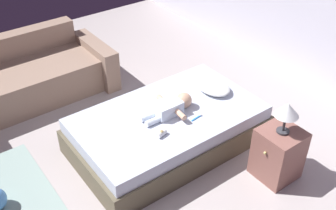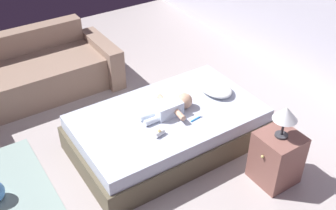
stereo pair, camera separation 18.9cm
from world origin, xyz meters
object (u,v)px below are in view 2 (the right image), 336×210
object	(u,v)px
nightstand	(276,158)
lamp	(286,115)
toothbrush	(196,118)
baby_bottle	(159,133)
bed	(168,129)
pillow	(215,88)
couch	(32,74)
baby	(172,107)

from	to	relation	value
nightstand	lamp	distance (m)	0.52
toothbrush	baby_bottle	size ratio (longest dim) A/B	1.20
nightstand	bed	bearing A→B (deg)	-149.73
pillow	couch	bearing A→B (deg)	-138.73
bed	lamp	xyz separation A→B (m)	(1.00, 0.59, 0.58)
baby	couch	world-z (taller)	couch
pillow	toothbrush	size ratio (longest dim) A/B	3.17
pillow	nightstand	world-z (taller)	nightstand
toothbrush	nightstand	xyz separation A→B (m)	(0.76, 0.40, -0.16)
bed	pillow	world-z (taller)	pillow
nightstand	lamp	world-z (taller)	lamp
nightstand	lamp	xyz separation A→B (m)	(0.00, 0.00, 0.52)
toothbrush	lamp	bearing A→B (deg)	28.00
lamp	bed	bearing A→B (deg)	-149.73
bed	couch	world-z (taller)	couch
bed	lamp	distance (m)	1.30
bed	baby_bottle	distance (m)	0.45
pillow	baby_bottle	size ratio (longest dim) A/B	3.81
baby	pillow	bearing A→B (deg)	95.52
toothbrush	couch	world-z (taller)	couch
nightstand	baby_bottle	xyz separation A→B (m)	(-0.74, -0.86, 0.18)
pillow	baby_bottle	bearing A→B (deg)	-71.68
baby	baby_bottle	xyz separation A→B (m)	(0.25, -0.31, -0.04)
bed	nightstand	bearing A→B (deg)	30.27
lamp	toothbrush	bearing A→B (deg)	-152.00
bed	baby	size ratio (longest dim) A/B	3.36
baby	baby_bottle	distance (m)	0.40
bed	baby_bottle	bearing A→B (deg)	-46.15
nightstand	baby_bottle	size ratio (longest dim) A/B	4.66
baby	nightstand	size ratio (longest dim) A/B	1.10
bed	baby	xyz separation A→B (m)	(0.01, 0.04, 0.29)
lamp	nightstand	bearing A→B (deg)	-90.00
toothbrush	couch	size ratio (longest dim) A/B	0.07
toothbrush	lamp	xyz separation A→B (m)	(0.76, 0.40, 0.36)
bed	nightstand	xyz separation A→B (m)	(1.00, 0.59, 0.06)
bed	couch	distance (m)	2.01
bed	lamp	world-z (taller)	lamp
pillow	baby	distance (m)	0.63
toothbrush	couch	bearing A→B (deg)	-152.57
baby	baby_bottle	bearing A→B (deg)	-51.02
couch	nightstand	world-z (taller)	couch
baby	couch	xyz separation A→B (m)	(-1.82, -0.92, -0.23)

